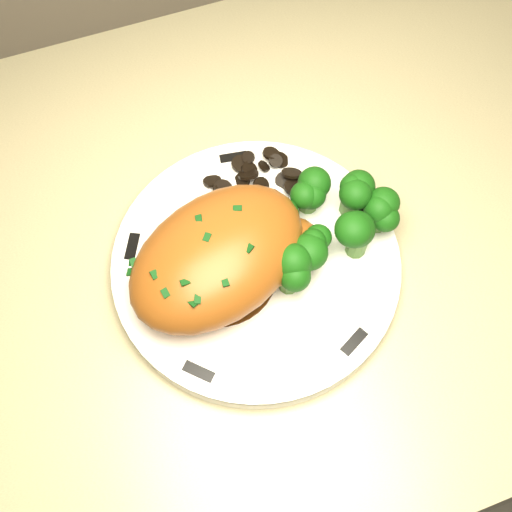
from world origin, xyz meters
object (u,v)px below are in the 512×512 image
object	(u,v)px
plate	(256,264)
broccoli_florets	(326,224)
counter	(193,362)
chicken_breast	(225,256)

from	to	relation	value
plate	broccoli_florets	size ratio (longest dim) A/B	2.06
plate	broccoli_florets	world-z (taller)	broccoli_florets
counter	chicken_breast	size ratio (longest dim) A/B	9.78
chicken_breast	broccoli_florets	distance (m)	0.11
counter	chicken_breast	world-z (taller)	counter
plate	broccoli_florets	distance (m)	0.09
plate	chicken_breast	bearing A→B (deg)	-177.10
chicken_breast	plate	bearing A→B (deg)	-18.33
chicken_breast	broccoli_florets	world-z (taller)	chicken_breast
plate	counter	bearing A→B (deg)	139.10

